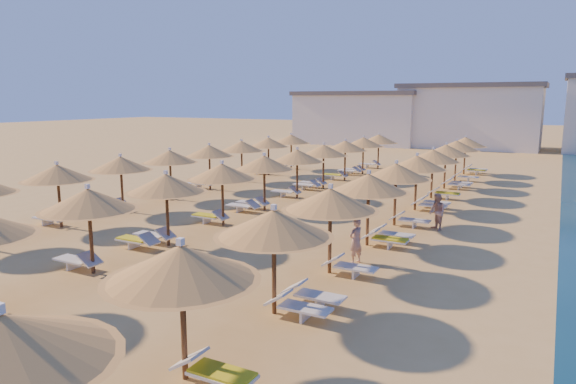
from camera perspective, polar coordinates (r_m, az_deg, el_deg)
The scene contains 8 objects.
ground at distance 19.94m, azimuth -2.42°, elevation -5.77°, with size 220.00×220.00×0.00m, color tan.
hotel_blocks at distance 62.85m, azimuth 21.79°, elevation 7.87°, with size 45.79×9.89×8.10m.
parasol_row_east at distance 22.86m, azimuth 11.92°, elevation 2.14°, with size 3.09×39.12×2.90m.
parasol_row_west at distance 25.51m, azimuth -2.66°, elevation 3.17°, with size 3.09×39.12×2.90m.
parasol_row_inland at distance 30.41m, azimuth -10.77°, elevation 4.14°, with size 3.09×28.31×2.90m.
loungers at distance 25.36m, azimuth 0.52°, elevation -1.49°, with size 15.85×37.54×0.66m.
beachgoer_a at distance 17.59m, azimuth 7.53°, elevation -5.40°, with size 0.57×0.37×1.56m, color tan.
beachgoer_b at distance 22.70m, azimuth 16.24°, elevation -2.15°, with size 0.77×0.60×1.57m, color tan.
Camera 1 is at (9.73, -16.52, 5.49)m, focal length 32.00 mm.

